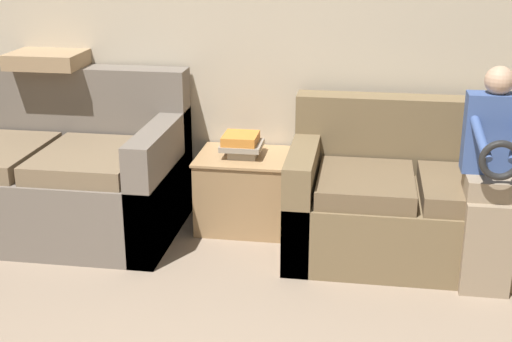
# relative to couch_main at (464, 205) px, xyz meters

# --- Properties ---
(wall_back) EXTENTS (7.17, 0.06, 2.55)m
(wall_back) POSITION_rel_couch_main_xyz_m (-1.14, 0.51, 0.96)
(wall_back) COLOR beige
(wall_back) RESTS_ON ground_plane
(couch_main) EXTENTS (2.08, 0.90, 0.89)m
(couch_main) POSITION_rel_couch_main_xyz_m (0.00, 0.00, 0.00)
(couch_main) COLOR brown
(couch_main) RESTS_ON ground_plane
(couch_side) EXTENTS (1.64, 0.99, 1.00)m
(couch_side) POSITION_rel_couch_main_xyz_m (-2.59, 0.00, 0.04)
(couch_side) COLOR #70665B
(couch_side) RESTS_ON ground_plane
(child_left_seated) EXTENTS (0.31, 0.37, 1.21)m
(child_left_seated) POSITION_rel_couch_main_xyz_m (0.07, -0.37, 0.33)
(child_left_seated) COLOR gray
(child_left_seated) RESTS_ON ground_plane
(side_shelf) EXTENTS (0.58, 0.51, 0.49)m
(side_shelf) POSITION_rel_couch_main_xyz_m (-1.37, 0.20, -0.06)
(side_shelf) COLOR #9E7A51
(side_shelf) RESTS_ON ground_plane
(book_stack) EXTENTS (0.26, 0.26, 0.14)m
(book_stack) POSITION_rel_couch_main_xyz_m (-1.38, 0.20, 0.25)
(book_stack) COLOR gray
(book_stack) RESTS_ON side_shelf
(throw_pillow) EXTENTS (0.47, 0.47, 0.10)m
(throw_pillow) POSITION_rel_couch_main_xyz_m (-2.69, 0.35, 0.74)
(throw_pillow) COLOR #A38460
(throw_pillow) RESTS_ON couch_side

